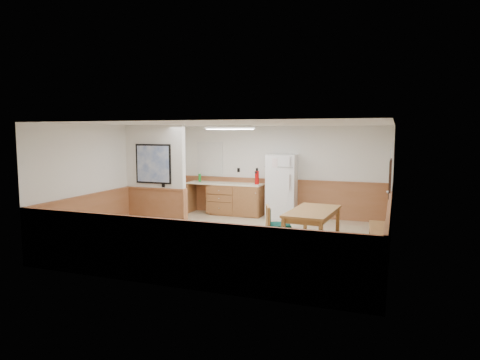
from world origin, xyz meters
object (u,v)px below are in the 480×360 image
at_px(dining_chair, 274,223).
at_px(dining_bench, 379,234).
at_px(fire_extinguisher, 257,177).
at_px(soap_bottle, 200,178).
at_px(refrigerator, 282,187).
at_px(dining_table, 312,215).

bearing_deg(dining_chair, dining_bench, -9.63).
relative_size(fire_extinguisher, soap_bottle, 1.95).
relative_size(refrigerator, soap_bottle, 7.47).
xyz_separation_m(dining_table, soap_bottle, (-3.80, 2.63, 0.36)).
bearing_deg(fire_extinguisher, dining_table, -67.17).
xyz_separation_m(dining_bench, soap_bottle, (-5.10, 2.56, 0.67)).
bearing_deg(refrigerator, dining_table, -66.59).
xyz_separation_m(refrigerator, dining_table, (1.31, -2.55, -0.22)).
bearing_deg(soap_bottle, dining_table, -34.71).
bearing_deg(dining_bench, fire_extinguisher, 138.77).
xyz_separation_m(dining_table, dining_chair, (-0.72, -0.35, -0.16)).
relative_size(dining_table, fire_extinguisher, 3.84).
bearing_deg(soap_bottle, fire_extinguisher, -1.43).
bearing_deg(dining_chair, dining_table, 4.73).
height_order(refrigerator, dining_table, refrigerator).
bearing_deg(dining_table, soap_bottle, 149.27).
relative_size(dining_table, soap_bottle, 7.48).
distance_m(dining_chair, soap_bottle, 4.32).
distance_m(dining_bench, fire_extinguisher, 4.24).
bearing_deg(fire_extinguisher, refrigerator, -18.46).
distance_m(dining_table, dining_bench, 1.34).
distance_m(dining_bench, dining_chair, 2.07).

